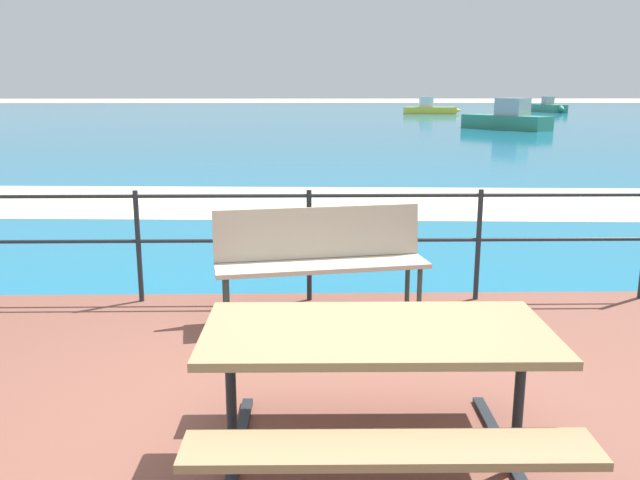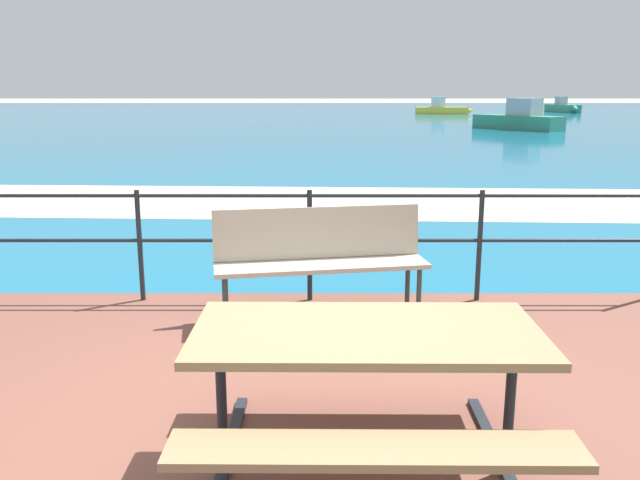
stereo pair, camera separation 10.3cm
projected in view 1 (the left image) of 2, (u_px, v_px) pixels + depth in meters
The scene contains 10 objects.
ground_plane at pixel (311, 453), 3.48m from camera, with size 240.00×240.00×0.00m, color beige.
patio_paving at pixel (311, 448), 3.47m from camera, with size 6.40×5.20×0.06m, color brown.
sea_water at pixel (307, 118), 42.44m from camera, with size 90.00×90.00×0.01m, color #196B8E.
beach_strip at pixel (308, 202), 11.16m from camera, with size 54.00×3.29×0.01m, color beige.
picnic_table at pixel (376, 361), 3.08m from camera, with size 1.62×1.46×0.74m.
park_bench at pixel (320, 252), 5.25m from camera, with size 1.73×0.70×0.89m.
railing_fence at pixel (309, 231), 5.67m from camera, with size 5.94×0.04×0.98m.
boat_near at pixel (549, 107), 52.55m from camera, with size 1.63×4.47×1.23m.
boat_mid at pixel (506, 119), 30.63m from camera, with size 3.64×4.29×1.43m.
boat_far at pixel (430, 109), 49.03m from camera, with size 4.31×1.06×1.28m.
Camera 1 is at (-0.01, -3.14, 1.89)m, focal length 36.94 mm.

